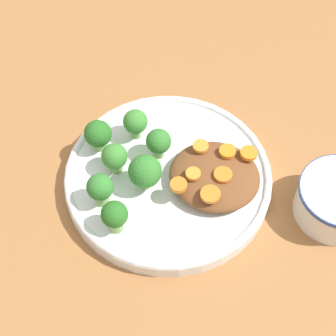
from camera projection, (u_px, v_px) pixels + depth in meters
ground_plane at (168, 183)px, 0.76m from camera, size 4.00×4.00×0.00m
plate at (168, 177)px, 0.75m from camera, size 0.28×0.28×0.03m
stew_mound at (215, 176)px, 0.73m from camera, size 0.11×0.12×0.03m
broccoli_floret_0 at (145, 172)px, 0.71m from camera, size 0.04×0.04×0.06m
broccoli_floret_1 at (100, 189)px, 0.69m from camera, size 0.03×0.03×0.05m
broccoli_floret_2 at (115, 157)px, 0.73m from camera, size 0.03×0.03×0.05m
broccoli_floret_3 at (135, 122)px, 0.76m from camera, size 0.03×0.03×0.05m
broccoli_floret_4 at (115, 216)px, 0.67m from camera, size 0.03×0.03×0.05m
broccoli_floret_5 at (98, 134)px, 0.75m from camera, size 0.04×0.04×0.05m
broccoli_floret_6 at (159, 142)px, 0.74m from camera, size 0.03×0.03×0.05m
carrot_slice_0 at (223, 176)px, 0.71m from camera, size 0.02×0.02×0.00m
carrot_slice_1 at (249, 153)px, 0.73m from camera, size 0.02×0.02×0.01m
carrot_slice_2 at (227, 151)px, 0.73m from camera, size 0.02×0.02×0.01m
carrot_slice_3 at (193, 174)px, 0.71m from camera, size 0.02×0.02×0.01m
carrot_slice_4 at (179, 185)px, 0.70m from camera, size 0.02×0.02×0.01m
carrot_slice_5 at (201, 146)px, 0.73m from camera, size 0.02×0.02×0.01m
carrot_slice_6 at (210, 194)px, 0.69m from camera, size 0.03×0.03×0.00m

